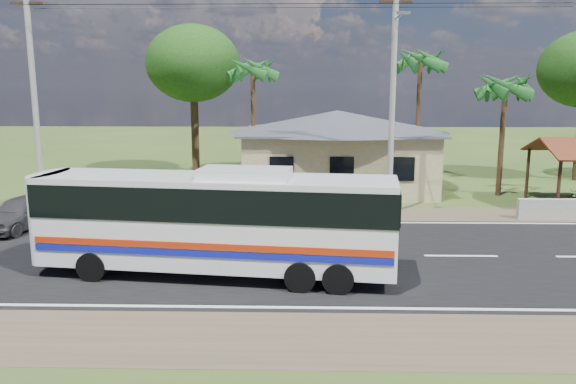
% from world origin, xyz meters
% --- Properties ---
extents(ground, '(120.00, 120.00, 0.00)m').
position_xyz_m(ground, '(0.00, 0.00, 0.00)').
color(ground, '#2D4819').
rests_on(ground, ground).
extents(road, '(120.00, 16.00, 0.03)m').
position_xyz_m(road, '(0.00, 0.00, 0.01)').
color(road, black).
rests_on(road, ground).
extents(house, '(12.40, 10.00, 5.00)m').
position_xyz_m(house, '(1.00, 13.00, 2.64)').
color(house, '#C7B784').
rests_on(house, ground).
extents(utility_poles, '(32.80, 2.22, 11.00)m').
position_xyz_m(utility_poles, '(2.67, 6.49, 5.77)').
color(utility_poles, '#9E9E99').
rests_on(utility_poles, ground).
extents(palm_near, '(2.80, 2.80, 6.70)m').
position_xyz_m(palm_near, '(9.50, 11.00, 5.71)').
color(palm_near, '#47301E').
rests_on(palm_near, ground).
extents(palm_mid, '(2.80, 2.80, 8.20)m').
position_xyz_m(palm_mid, '(6.00, 15.50, 7.16)').
color(palm_mid, '#47301E').
rests_on(palm_mid, ground).
extents(palm_far, '(2.80, 2.80, 7.70)m').
position_xyz_m(palm_far, '(-4.00, 16.00, 6.68)').
color(palm_far, '#47301E').
rests_on(palm_far, ground).
extents(tree_behind_house, '(6.00, 6.00, 9.61)m').
position_xyz_m(tree_behind_house, '(-8.00, 18.00, 7.12)').
color(tree_behind_house, '#47301E').
rests_on(tree_behind_house, ground).
extents(coach_bus, '(11.05, 3.58, 3.37)m').
position_xyz_m(coach_bus, '(-3.57, -2.14, 1.93)').
color(coach_bus, silver).
rests_on(coach_bus, ground).
extents(motorcycle, '(1.72, 0.66, 0.89)m').
position_xyz_m(motorcycle, '(11.42, 7.76, 0.45)').
color(motorcycle, black).
rests_on(motorcycle, ground).
extents(small_car, '(2.39, 4.29, 1.38)m').
position_xyz_m(small_car, '(-12.44, 3.38, 0.69)').
color(small_car, '#2E2E30').
rests_on(small_car, ground).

